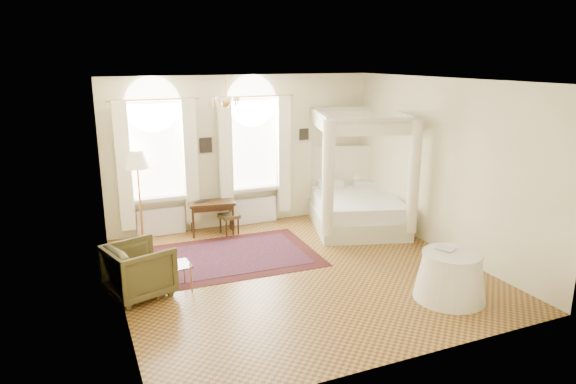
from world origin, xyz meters
name	(u,v)px	position (x,y,z in m)	size (l,w,h in m)	color
ground	(300,271)	(0.00, 0.00, 0.00)	(6.00, 6.00, 0.00)	olive
room_walls	(300,161)	(0.00, 0.00, 1.98)	(6.00, 6.00, 6.00)	#FBF3BF
window_left	(158,167)	(-1.90, 2.87, 1.49)	(1.62, 0.27, 3.29)	white
window_right	(254,159)	(0.20, 2.87, 1.49)	(1.62, 0.27, 3.29)	white
chandelier	(226,101)	(-0.90, 1.20, 2.91)	(0.51, 0.45, 0.50)	#C28A40
wall_pictures	(248,141)	(0.09, 2.97, 1.89)	(2.54, 0.03, 0.39)	black
canopy_bed	(357,202)	(2.18, 1.74, 0.58)	(2.50, 2.79, 2.55)	beige
nightstand	(355,201)	(2.70, 2.70, 0.30)	(0.41, 0.37, 0.59)	#311D0D
nightstand_lamp	(356,177)	(2.76, 2.79, 0.86)	(0.28, 0.28, 0.41)	#C28A40
writing_desk	(212,206)	(-0.88, 2.56, 0.61)	(1.01, 0.63, 0.71)	#311D0D
laptop	(199,201)	(-1.12, 2.67, 0.72)	(0.33, 0.21, 0.03)	black
stool	(229,218)	(-0.55, 2.43, 0.36)	(0.43, 0.43, 0.43)	#46391E
armchair	(139,270)	(-2.70, 0.17, 0.42)	(0.90, 0.93, 0.85)	#453D1D
coffee_table	(171,268)	(-2.22, 0.11, 0.39)	(0.68, 0.51, 0.44)	silver
floor_lamp	(137,164)	(-2.32, 2.70, 1.61)	(0.48, 0.48, 1.88)	#C28A40
oriental_rug	(233,256)	(-0.87, 1.14, 0.01)	(3.17, 2.32, 0.01)	#3B100E
side_table	(450,276)	(1.73, -1.86, 0.37)	(1.11, 1.11, 0.76)	silver
book	(442,251)	(1.62, -1.75, 0.77)	(0.22, 0.29, 0.03)	black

